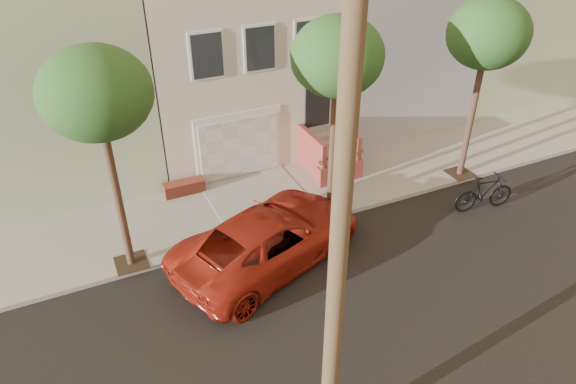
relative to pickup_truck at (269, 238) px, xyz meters
name	(u,v)px	position (x,y,z in m)	size (l,w,h in m)	color
ground	(367,296)	(1.78, -2.48, -0.82)	(90.00, 90.00, 0.00)	black
sidewalk	(284,196)	(1.78, 2.87, -0.75)	(40.00, 3.70, 0.15)	#9C998E
house_row	(222,48)	(1.78, 8.71, 2.82)	(33.10, 11.70, 7.00)	beige
tree_left	(96,95)	(-3.72, 1.42, 4.43)	(2.70, 2.57, 6.30)	#2D2116
tree_mid	(337,58)	(2.78, 1.42, 4.43)	(2.70, 2.57, 6.30)	#2D2116
tree_right	(488,35)	(8.28, 1.42, 4.43)	(2.70, 2.57, 6.30)	#2D2116
pickup_truck	(269,238)	(0.00, 0.00, 0.00)	(2.73, 5.93, 1.65)	maroon
motorcycle	(484,193)	(7.50, -0.56, -0.18)	(0.61, 2.15, 1.29)	black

